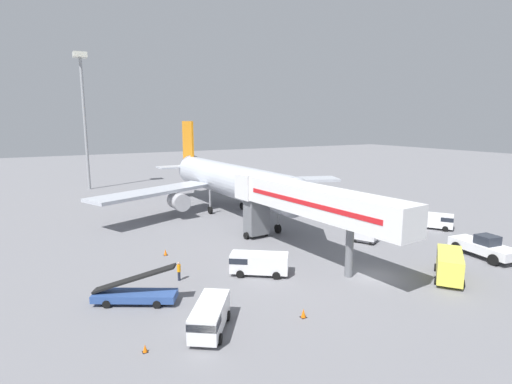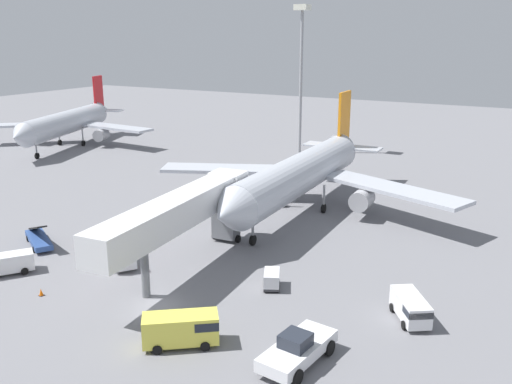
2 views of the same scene
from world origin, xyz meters
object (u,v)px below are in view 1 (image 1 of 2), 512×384
Objects in this scene: airplane_at_gate at (228,180)px; service_van_far_center at (449,264)px; service_van_rear_left at (435,220)px; safety_cone_alpha at (165,252)px; jet_bridge at (302,201)px; service_van_near_left at (258,262)px; ground_crew_worker_foreground at (179,271)px; safety_cone_charlie at (145,348)px; pushback_tug at (484,247)px; belt_loader_truck at (135,294)px; safety_cone_bravo at (303,313)px; service_van_near_center at (209,316)px; apron_light_mast at (83,96)px; baggage_cart_far_right at (365,235)px.

airplane_at_gate is 7.44× the size of service_van_far_center.
service_van_rear_left reaches higher than safety_cone_alpha.
service_van_near_left is at bearing -161.02° from jet_bridge.
airplane_at_gate is at bearing 55.43° from ground_crew_worker_foreground.
airplane_at_gate is 25.35m from service_van_near_left.
airplane_at_gate is at bearing 57.05° from safety_cone_charlie.
pushback_tug is 33.57m from belt_loader_truck.
service_van_far_center is at bearing -1.51° from safety_cone_bravo.
service_van_near_center is at bearing -96.40° from ground_crew_worker_foreground.
jet_bridge reaches higher than service_van_far_center.
safety_cone_bravo is (-1.14, -8.52, -0.80)m from service_van_near_left.
belt_loader_truck is 1.14× the size of service_van_far_center.
service_van_far_center is at bearing -72.05° from apron_light_mast.
service_van_rear_left is 1.69× the size of baggage_cart_far_right.
pushback_tug is at bearing 12.82° from service_van_far_center.
belt_loader_truck is at bearing 140.48° from safety_cone_bravo.
pushback_tug is at bearing -65.25° from apron_light_mast.
service_van_rear_left is 17.44m from service_van_far_center.
ground_crew_worker_foreground reaches higher than safety_cone_bravo.
safety_cone_bravo is (-28.38, -10.97, -0.81)m from service_van_rear_left.
safety_cone_bravo is (6.45, -1.38, -0.78)m from service_van_near_center.
pushback_tug is 30.06m from ground_crew_worker_foreground.
pushback_tug is 1.24× the size of service_van_far_center.
apron_light_mast is (4.76, 63.60, 17.97)m from safety_cone_charlie.
safety_cone_bravo reaches higher than safety_cone_alpha.
apron_light_mast is (3.76, 56.69, 17.46)m from belt_loader_truck.
baggage_cart_far_right is at bearing -17.82° from safety_cone_alpha.
service_van_far_center is 70.47m from apron_light_mast.
jet_bridge reaches higher than safety_cone_charlie.
baggage_cart_far_right is (6.90, -21.28, -4.07)m from airplane_at_gate.
belt_loader_truck reaches higher than pushback_tug.
baggage_cart_far_right is 21.76m from ground_crew_worker_foreground.
airplane_at_gate is 38.36m from apron_light_mast.
jet_bridge is 14.20m from service_van_far_center.
pushback_tug is 1.28× the size of service_van_near_left.
service_van_far_center is at bearing -80.06° from airplane_at_gate.
service_van_near_center is 4.34m from safety_cone_charlie.
service_van_far_center is (-8.06, -1.84, 0.25)m from pushback_tug.
belt_loader_truck is at bearing 81.79° from safety_cone_charlie.
service_van_far_center is at bearing -3.30° from safety_cone_charlie.
belt_loader_truck is 12.27× the size of safety_cone_charlie.
service_van_near_center is (-34.83, -9.59, -0.03)m from service_van_rear_left.
service_van_rear_left is at bearing 14.19° from safety_cone_charlie.
airplane_at_gate reaches higher than service_van_far_center.
apron_light_mast is at bearing 112.49° from baggage_cart_far_right.
service_van_near_left is 8.63m from safety_cone_bravo.
baggage_cart_far_right is 0.11× the size of apron_light_mast.
apron_light_mast is (-22.28, 53.80, 17.38)m from baggage_cart_far_right.
ground_crew_worker_foreground is 11.90m from safety_cone_bravo.
safety_cone_bravo is (-9.45, -32.16, -4.59)m from airplane_at_gate.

